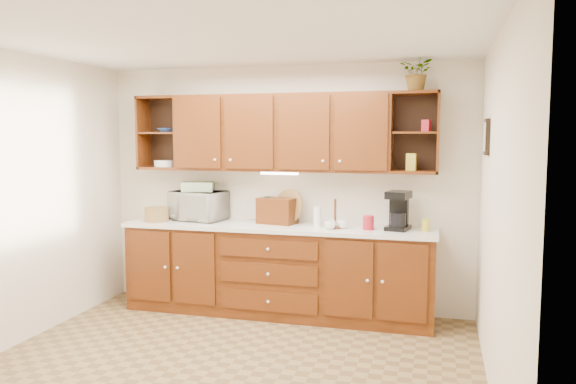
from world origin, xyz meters
The scene contains 26 objects.
floor centered at (0.00, 0.00, 0.00)m, with size 4.00×4.00×0.00m, color olive.
ceiling centered at (0.00, 0.00, 2.60)m, with size 4.00×4.00×0.00m, color white.
back_wall centered at (0.00, 1.75, 1.30)m, with size 4.00×4.00×0.00m, color #EEE2C8.
left_wall centered at (-2.00, 0.00, 1.30)m, with size 3.50×3.50×0.00m, color #EEE2C8.
right_wall centered at (2.00, 0.00, 1.30)m, with size 3.50×3.50×0.00m, color #EEE2C8.
base_cabinets centered at (0.00, 1.45, 0.45)m, with size 3.20×0.60×0.90m, color #3C1A06.
countertop centered at (0.00, 1.44, 0.92)m, with size 3.24×0.64×0.04m, color silver.
upper_cabinets centered at (0.01, 1.59, 1.89)m, with size 3.20×0.33×0.80m.
undercabinet_light centered at (0.00, 1.53, 1.47)m, with size 0.40×0.05×0.03m, color white.
framed_picture centered at (1.98, 0.90, 1.85)m, with size 0.03×0.24×0.30m, color black.
wicker_basket centered at (-1.33, 1.35, 1.02)m, with size 0.25×0.25×0.15m, color #A07742.
microwave centered at (-0.93, 1.56, 1.10)m, with size 0.57×0.39×0.32m, color beige.
towel_stack centered at (-0.93, 1.56, 1.31)m, with size 0.33×0.24×0.10m, color #E7E06D.
wine_bottle centered at (-0.14, 1.55, 1.08)m, with size 0.07×0.07×0.28m, color black.
woven_tray centered at (0.08, 1.61, 0.95)m, with size 0.37×0.37×0.02m, color #A07742.
bread_box centered at (-0.03, 1.55, 1.08)m, with size 0.39×0.24×0.27m, color #3C1A06.
mug_tree centered at (0.62, 1.40, 0.99)m, with size 0.23×0.25×0.29m.
canister_red centered at (0.95, 1.40, 1.01)m, with size 0.11×0.11×0.14m, color #A91826.
canister_white centered at (0.42, 1.48, 1.04)m, with size 0.08×0.08×0.20m, color white.
canister_yellow centered at (1.49, 1.47, 1.00)m, with size 0.08×0.08×0.12m, color gold.
coffee_maker centered at (1.23, 1.49, 1.12)m, with size 0.26×0.30×0.38m.
bowl_stack centered at (-1.30, 1.57, 1.92)m, with size 0.18×0.18×0.04m, color #284B95.
plate_stack centered at (-1.33, 1.55, 1.56)m, with size 0.22×0.22×0.07m, color white.
pantry_box_yellow centered at (1.34, 1.56, 1.60)m, with size 0.09×0.07×0.17m, color gold.
pantry_box_red centered at (1.47, 1.55, 1.96)m, with size 0.08×0.07×0.11m, color #A91826.
potted_plant centered at (1.38, 1.54, 2.47)m, with size 0.32×0.28×0.36m, color #999999.
Camera 1 is at (1.61, -4.06, 1.86)m, focal length 35.00 mm.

